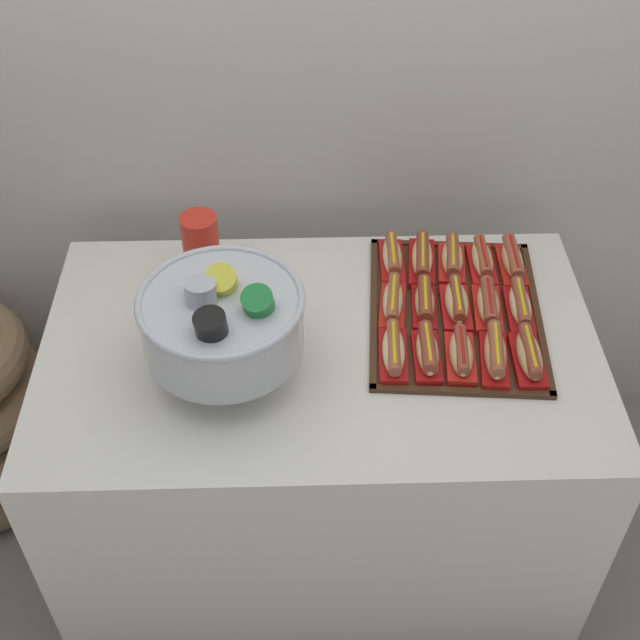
{
  "coord_description": "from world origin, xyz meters",
  "views": [
    {
      "loc": [
        -0.04,
        -1.37,
        2.17
      ],
      "look_at": [
        0.0,
        0.05,
        0.82
      ],
      "focal_mm": 47.42,
      "sensor_mm": 36.0,
      "label": 1
    }
  ],
  "objects_px": {
    "hot_dog_2": "(461,354)",
    "hot_dog_4": "(529,356)",
    "serving_tray": "(455,313)",
    "hot_dog_11": "(422,258)",
    "buffet_table": "(320,444)",
    "hot_dog_1": "(427,352)",
    "hot_dog_3": "(495,354)",
    "hot_dog_10": "(392,257)",
    "hot_dog_14": "(512,261)",
    "hot_dog_5": "(393,302)",
    "cup_stack": "(202,250)",
    "hot_dog_7": "(456,303)",
    "hot_dog_9": "(520,306)",
    "hot_dog_13": "(482,260)",
    "hot_dog_12": "(452,259)",
    "punch_bowl": "(223,321)",
    "hot_dog_6": "(424,302)",
    "hot_dog_8": "(488,305)",
    "hot_dog_0": "(393,351)"
  },
  "relations": [
    {
      "from": "hot_dog_4",
      "to": "hot_dog_10",
      "type": "xyz_separation_m",
      "value": [
        -0.27,
        0.35,
        -0.0
      ]
    },
    {
      "from": "hot_dog_9",
      "to": "hot_dog_13",
      "type": "height_order",
      "value": "same"
    },
    {
      "from": "hot_dog_9",
      "to": "hot_dog_12",
      "type": "relative_size",
      "value": 1.03
    },
    {
      "from": "hot_dog_5",
      "to": "hot_dog_13",
      "type": "height_order",
      "value": "hot_dog_13"
    },
    {
      "from": "hot_dog_13",
      "to": "hot_dog_6",
      "type": "bearing_deg",
      "value": -136.97
    },
    {
      "from": "hot_dog_10",
      "to": "cup_stack",
      "type": "xyz_separation_m",
      "value": [
        -0.47,
        -0.03,
        0.06
      ]
    },
    {
      "from": "hot_dog_2",
      "to": "punch_bowl",
      "type": "xyz_separation_m",
      "value": [
        -0.52,
        -0.01,
        0.13
      ]
    },
    {
      "from": "hot_dog_5",
      "to": "cup_stack",
      "type": "bearing_deg",
      "value": 163.94
    },
    {
      "from": "hot_dog_6",
      "to": "hot_dog_13",
      "type": "height_order",
      "value": "same"
    },
    {
      "from": "hot_dog_8",
      "to": "buffet_table",
      "type": "bearing_deg",
      "value": -168.24
    },
    {
      "from": "hot_dog_8",
      "to": "hot_dog_11",
      "type": "xyz_separation_m",
      "value": [
        -0.14,
        0.18,
        -0.0
      ]
    },
    {
      "from": "hot_dog_1",
      "to": "hot_dog_7",
      "type": "distance_m",
      "value": 0.18
    },
    {
      "from": "hot_dog_7",
      "to": "buffet_table",
      "type": "bearing_deg",
      "value": -164.62
    },
    {
      "from": "hot_dog_1",
      "to": "hot_dog_3",
      "type": "height_order",
      "value": "hot_dog_3"
    },
    {
      "from": "hot_dog_2",
      "to": "hot_dog_13",
      "type": "relative_size",
      "value": 0.98
    },
    {
      "from": "buffet_table",
      "to": "hot_dog_7",
      "type": "xyz_separation_m",
      "value": [
        0.32,
        0.09,
        0.41
      ]
    },
    {
      "from": "hot_dog_1",
      "to": "hot_dog_9",
      "type": "xyz_separation_m",
      "value": [
        0.24,
        0.15,
        -0.0
      ]
    },
    {
      "from": "hot_dog_3",
      "to": "hot_dog_11",
      "type": "height_order",
      "value": "hot_dog_3"
    },
    {
      "from": "serving_tray",
      "to": "cup_stack",
      "type": "bearing_deg",
      "value": 166.66
    },
    {
      "from": "hot_dog_5",
      "to": "cup_stack",
      "type": "xyz_separation_m",
      "value": [
        -0.46,
        0.13,
        0.06
      ]
    },
    {
      "from": "buffet_table",
      "to": "punch_bowl",
      "type": "bearing_deg",
      "value": -156.92
    },
    {
      "from": "buffet_table",
      "to": "hot_dog_14",
      "type": "xyz_separation_m",
      "value": [
        0.49,
        0.24,
        0.41
      ]
    },
    {
      "from": "hot_dog_9",
      "to": "hot_dog_12",
      "type": "xyz_separation_m",
      "value": [
        -0.14,
        0.18,
        0.0
      ]
    },
    {
      "from": "hot_dog_3",
      "to": "hot_dog_10",
      "type": "xyz_separation_m",
      "value": [
        -0.2,
        0.35,
        -0.0
      ]
    },
    {
      "from": "hot_dog_5",
      "to": "hot_dog_6",
      "type": "height_order",
      "value": "hot_dog_6"
    },
    {
      "from": "buffet_table",
      "to": "serving_tray",
      "type": "distance_m",
      "value": 0.51
    },
    {
      "from": "punch_bowl",
      "to": "hot_dog_3",
      "type": "bearing_deg",
      "value": 0.68
    },
    {
      "from": "hot_dog_14",
      "to": "punch_bowl",
      "type": "bearing_deg",
      "value": -154.61
    },
    {
      "from": "hot_dog_14",
      "to": "hot_dog_7",
      "type": "bearing_deg",
      "value": -136.97
    },
    {
      "from": "hot_dog_9",
      "to": "punch_bowl",
      "type": "bearing_deg",
      "value": -166.36
    },
    {
      "from": "hot_dog_5",
      "to": "hot_dog_8",
      "type": "distance_m",
      "value": 0.23
    },
    {
      "from": "buffet_table",
      "to": "cup_stack",
      "type": "xyz_separation_m",
      "value": [
        -0.28,
        0.23,
        0.47
      ]
    },
    {
      "from": "hot_dog_8",
      "to": "hot_dog_9",
      "type": "bearing_deg",
      "value": -4.7
    },
    {
      "from": "hot_dog_2",
      "to": "cup_stack",
      "type": "relative_size",
      "value": 0.83
    },
    {
      "from": "buffet_table",
      "to": "hot_dog_4",
      "type": "relative_size",
      "value": 7.69
    },
    {
      "from": "hot_dog_0",
      "to": "hot_dog_12",
      "type": "height_order",
      "value": "hot_dog_12"
    },
    {
      "from": "hot_dog_4",
      "to": "hot_dog_12",
      "type": "relative_size",
      "value": 1.05
    },
    {
      "from": "hot_dog_13",
      "to": "serving_tray",
      "type": "bearing_deg",
      "value": -119.14
    },
    {
      "from": "hot_dog_3",
      "to": "hot_dog_4",
      "type": "height_order",
      "value": "hot_dog_3"
    },
    {
      "from": "hot_dog_4",
      "to": "hot_dog_11",
      "type": "xyz_separation_m",
      "value": [
        -0.2,
        0.35,
        -0.0
      ]
    },
    {
      "from": "hot_dog_7",
      "to": "hot_dog_4",
      "type": "bearing_deg",
      "value": -52.42
    },
    {
      "from": "hot_dog_2",
      "to": "hot_dog_12",
      "type": "relative_size",
      "value": 0.99
    },
    {
      "from": "buffet_table",
      "to": "hot_dog_13",
      "type": "relative_size",
      "value": 7.93
    },
    {
      "from": "hot_dog_2",
      "to": "hot_dog_10",
      "type": "relative_size",
      "value": 0.94
    },
    {
      "from": "hot_dog_2",
      "to": "hot_dog_4",
      "type": "xyz_separation_m",
      "value": [
        0.15,
        -0.01,
        0.0
      ]
    },
    {
      "from": "hot_dog_2",
      "to": "hot_dog_12",
      "type": "height_order",
      "value": "hot_dog_12"
    },
    {
      "from": "buffet_table",
      "to": "hot_dog_11",
      "type": "height_order",
      "value": "hot_dog_11"
    },
    {
      "from": "hot_dog_7",
      "to": "hot_dog_9",
      "type": "relative_size",
      "value": 0.97
    },
    {
      "from": "hot_dog_14",
      "to": "hot_dog_3",
      "type": "bearing_deg",
      "value": -107.5
    },
    {
      "from": "serving_tray",
      "to": "hot_dog_11",
      "type": "distance_m",
      "value": 0.18
    }
  ]
}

